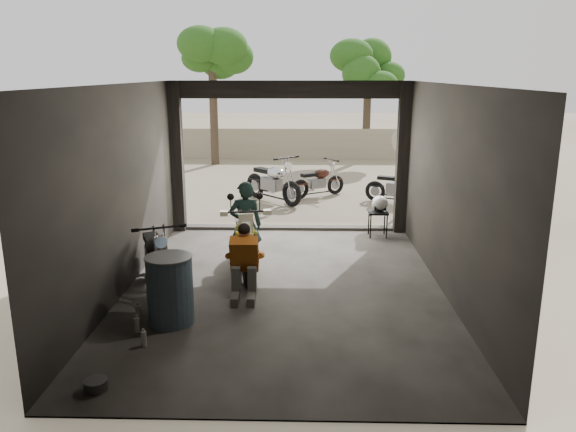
{
  "coord_description": "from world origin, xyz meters",
  "views": [
    {
      "loc": [
        0.28,
        -8.38,
        3.37
      ],
      "look_at": [
        0.05,
        0.6,
        1.06
      ],
      "focal_mm": 35.0,
      "sensor_mm": 36.0,
      "label": 1
    }
  ],
  "objects_px": {
    "outside_bike_c": "(398,184)",
    "rider": "(246,225)",
    "left_bike": "(156,255)",
    "outside_bike_b": "(318,179)",
    "outside_bike_a": "(273,178)",
    "oil_drum": "(170,291)",
    "main_bike": "(244,237)",
    "stool": "(378,215)",
    "helmet": "(380,203)",
    "sign_post": "(406,155)",
    "mechanic": "(244,265)"
  },
  "relations": [
    {
      "from": "rider",
      "to": "main_bike",
      "type": "bearing_deg",
      "value": 82.0
    },
    {
      "from": "main_bike",
      "to": "oil_drum",
      "type": "xyz_separation_m",
      "value": [
        -0.8,
        -2.09,
        -0.14
      ]
    },
    {
      "from": "stool",
      "to": "helmet",
      "type": "relative_size",
      "value": 1.57
    },
    {
      "from": "left_bike",
      "to": "outside_bike_b",
      "type": "bearing_deg",
      "value": 45.77
    },
    {
      "from": "sign_post",
      "to": "oil_drum",
      "type": "bearing_deg",
      "value": -146.34
    },
    {
      "from": "outside_bike_a",
      "to": "stool",
      "type": "height_order",
      "value": "outside_bike_a"
    },
    {
      "from": "main_bike",
      "to": "outside_bike_b",
      "type": "bearing_deg",
      "value": 67.67
    },
    {
      "from": "oil_drum",
      "to": "left_bike",
      "type": "bearing_deg",
      "value": 112.48
    },
    {
      "from": "outside_bike_a",
      "to": "oil_drum",
      "type": "distance_m",
      "value": 7.59
    },
    {
      "from": "main_bike",
      "to": "stool",
      "type": "height_order",
      "value": "main_bike"
    },
    {
      "from": "main_bike",
      "to": "outside_bike_c",
      "type": "xyz_separation_m",
      "value": [
        3.5,
        5.33,
        -0.11
      ]
    },
    {
      "from": "helmet",
      "to": "mechanic",
      "type": "bearing_deg",
      "value": -101.81
    },
    {
      "from": "left_bike",
      "to": "sign_post",
      "type": "height_order",
      "value": "sign_post"
    },
    {
      "from": "mechanic",
      "to": "helmet",
      "type": "distance_m",
      "value": 4.27
    },
    {
      "from": "outside_bike_a",
      "to": "left_bike",
      "type": "bearing_deg",
      "value": -146.71
    },
    {
      "from": "helmet",
      "to": "sign_post",
      "type": "relative_size",
      "value": 0.16
    },
    {
      "from": "main_bike",
      "to": "stool",
      "type": "bearing_deg",
      "value": 31.29
    },
    {
      "from": "main_bike",
      "to": "left_bike",
      "type": "relative_size",
      "value": 1.06
    },
    {
      "from": "rider",
      "to": "stool",
      "type": "relative_size",
      "value": 2.81
    },
    {
      "from": "outside_bike_c",
      "to": "outside_bike_b",
      "type": "bearing_deg",
      "value": 93.5
    },
    {
      "from": "outside_bike_c",
      "to": "oil_drum",
      "type": "xyz_separation_m",
      "value": [
        -4.3,
        -7.42,
        -0.04
      ]
    },
    {
      "from": "stool",
      "to": "mechanic",
      "type": "bearing_deg",
      "value": -125.81
    },
    {
      "from": "main_bike",
      "to": "sign_post",
      "type": "height_order",
      "value": "sign_post"
    },
    {
      "from": "mechanic",
      "to": "stool",
      "type": "height_order",
      "value": "mechanic"
    },
    {
      "from": "main_bike",
      "to": "oil_drum",
      "type": "distance_m",
      "value": 2.24
    },
    {
      "from": "rider",
      "to": "mechanic",
      "type": "height_order",
      "value": "rider"
    },
    {
      "from": "outside_bike_c",
      "to": "mechanic",
      "type": "height_order",
      "value": "mechanic"
    },
    {
      "from": "main_bike",
      "to": "stool",
      "type": "xyz_separation_m",
      "value": [
        2.57,
        2.19,
        -0.15
      ]
    },
    {
      "from": "main_bike",
      "to": "stool",
      "type": "distance_m",
      "value": 3.38
    },
    {
      "from": "main_bike",
      "to": "outside_bike_b",
      "type": "xyz_separation_m",
      "value": [
        1.43,
        6.11,
        -0.12
      ]
    },
    {
      "from": "outside_bike_a",
      "to": "helmet",
      "type": "bearing_deg",
      "value": -96.37
    },
    {
      "from": "outside_bike_c",
      "to": "rider",
      "type": "distance_m",
      "value": 6.2
    },
    {
      "from": "outside_bike_a",
      "to": "oil_drum",
      "type": "bearing_deg",
      "value": -141.05
    },
    {
      "from": "outside_bike_a",
      "to": "stool",
      "type": "xyz_separation_m",
      "value": [
        2.37,
        -3.24,
        -0.16
      ]
    },
    {
      "from": "sign_post",
      "to": "outside_bike_a",
      "type": "bearing_deg",
      "value": 138.59
    },
    {
      "from": "oil_drum",
      "to": "mechanic",
      "type": "bearing_deg",
      "value": 43.62
    },
    {
      "from": "outside_bike_a",
      "to": "oil_drum",
      "type": "height_order",
      "value": "outside_bike_a"
    },
    {
      "from": "sign_post",
      "to": "stool",
      "type": "bearing_deg",
      "value": -135.6
    },
    {
      "from": "outside_bike_a",
      "to": "outside_bike_b",
      "type": "bearing_deg",
      "value": -14.67
    },
    {
      "from": "outside_bike_b",
      "to": "sign_post",
      "type": "distance_m",
      "value": 2.86
    },
    {
      "from": "main_bike",
      "to": "outside_bike_c",
      "type": "bearing_deg",
      "value": 47.57
    },
    {
      "from": "outside_bike_b",
      "to": "mechanic",
      "type": "xyz_separation_m",
      "value": [
        -1.31,
        -7.32,
        0.05
      ]
    },
    {
      "from": "main_bike",
      "to": "sign_post",
      "type": "bearing_deg",
      "value": 42.05
    },
    {
      "from": "outside_bike_a",
      "to": "rider",
      "type": "distance_m",
      "value": 5.22
    },
    {
      "from": "outside_bike_a",
      "to": "oil_drum",
      "type": "xyz_separation_m",
      "value": [
        -1.01,
        -7.52,
        -0.15
      ]
    },
    {
      "from": "mechanic",
      "to": "oil_drum",
      "type": "bearing_deg",
      "value": -137.65
    },
    {
      "from": "rider",
      "to": "stool",
      "type": "height_order",
      "value": "rider"
    },
    {
      "from": "stool",
      "to": "oil_drum",
      "type": "distance_m",
      "value": 5.45
    },
    {
      "from": "outside_bike_a",
      "to": "mechanic",
      "type": "bearing_deg",
      "value": -134.2
    },
    {
      "from": "left_bike",
      "to": "helmet",
      "type": "xyz_separation_m",
      "value": [
        3.9,
        3.16,
        0.12
      ]
    }
  ]
}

